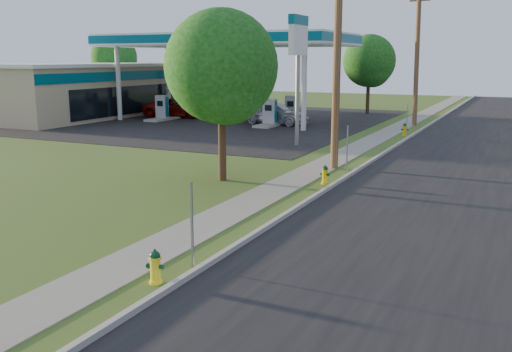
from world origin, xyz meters
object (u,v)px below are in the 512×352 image
(utility_pole_far, at_px, (417,56))
(fuel_pump_ne, at_px, (270,116))
(price_pylon, at_px, (298,43))
(hydrant_far, at_px, (405,130))
(car_silver, at_px, (275,113))
(hydrant_mid, at_px, (325,175))
(car_red, at_px, (178,108))
(fuel_pump_sw, at_px, (190,107))
(utility_pole_mid, at_px, (337,51))
(tree_back, at_px, (114,59))
(fuel_pump_se, at_px, (291,111))
(hydrant_near, at_px, (155,267))
(fuel_pump_nw, at_px, (162,111))
(tree_verge, at_px, (223,71))
(tree_lot, at_px, (370,63))

(utility_pole_far, bearing_deg, fuel_pump_ne, -150.67)
(fuel_pump_ne, xyz_separation_m, price_pylon, (5.00, -7.50, 4.71))
(hydrant_far, relative_size, car_silver, 0.17)
(hydrant_mid, bearing_deg, car_red, 135.31)
(fuel_pump_ne, bearing_deg, fuel_pump_sw, 156.04)
(fuel_pump_ne, xyz_separation_m, hydrant_mid, (9.55, -16.12, -0.37))
(utility_pole_mid, bearing_deg, tree_back, 142.49)
(fuel_pump_se, distance_m, hydrant_near, 32.30)
(utility_pole_mid, height_order, car_silver, utility_pole_mid)
(fuel_pump_nw, distance_m, hydrant_mid, 24.58)
(utility_pole_mid, distance_m, fuel_pump_nw, 22.52)
(fuel_pump_se, bearing_deg, car_red, -170.15)
(price_pylon, bearing_deg, tree_verge, -85.06)
(hydrant_mid, bearing_deg, fuel_pump_sw, 132.67)
(hydrant_far, height_order, car_red, car_red)
(utility_pole_mid, height_order, hydrant_far, utility_pole_mid)
(tree_lot, height_order, hydrant_near, tree_lot)
(hydrant_near, relative_size, hydrant_mid, 1.03)
(hydrant_near, bearing_deg, hydrant_far, 89.88)
(price_pylon, bearing_deg, fuel_pump_se, 113.50)
(tree_lot, bearing_deg, fuel_pump_nw, -137.79)
(utility_pole_far, bearing_deg, hydrant_near, -88.93)
(utility_pole_far, xyz_separation_m, hydrant_far, (0.65, -6.27, -4.39))
(tree_back, distance_m, hydrant_mid, 42.03)
(fuel_pump_sw, relative_size, car_red, 0.59)
(utility_pole_mid, xyz_separation_m, car_silver, (-9.09, 14.25, -4.11))
(fuel_pump_nw, height_order, fuel_pump_sw, same)
(price_pylon, distance_m, hydrant_mid, 10.99)
(hydrant_near, bearing_deg, hydrant_mid, 89.73)
(hydrant_near, height_order, hydrant_far, hydrant_far)
(utility_pole_mid, xyz_separation_m, fuel_pump_se, (-8.90, 17.00, -4.23))
(hydrant_far, bearing_deg, car_red, 168.90)
(fuel_pump_nw, bearing_deg, fuel_pump_sw, 90.00)
(tree_verge, xyz_separation_m, tree_back, (-28.16, 28.21, 0.38))
(price_pylon, relative_size, tree_verge, 1.06)
(hydrant_near, height_order, car_silver, car_silver)
(hydrant_mid, bearing_deg, fuel_pump_se, 115.39)
(fuel_pump_se, bearing_deg, fuel_pump_ne, -90.00)
(fuel_pump_sw, xyz_separation_m, tree_lot, (12.89, 7.69, 3.55))
(utility_pole_mid, bearing_deg, car_red, 139.57)
(utility_pole_far, bearing_deg, tree_lot, 126.79)
(fuel_pump_se, relative_size, tree_lot, 0.48)
(fuel_pump_ne, relative_size, hydrant_far, 3.83)
(price_pylon, bearing_deg, hydrant_mid, -62.19)
(tree_back, bearing_deg, utility_pole_mid, -37.51)
(car_silver, bearing_deg, utility_pole_mid, -144.76)
(tree_back, distance_m, hydrant_near, 49.61)
(fuel_pump_nw, relative_size, fuel_pump_sw, 1.00)
(tree_verge, relative_size, car_red, 1.19)
(fuel_pump_nw, bearing_deg, tree_lot, 42.21)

